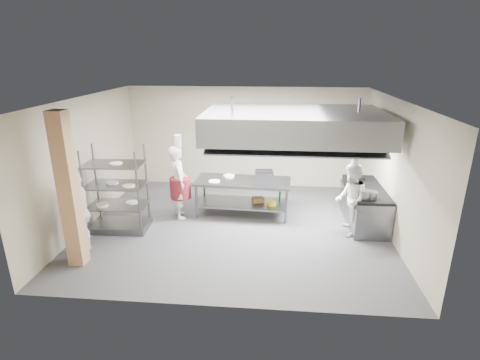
# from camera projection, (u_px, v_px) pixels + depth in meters

# --- Properties ---
(floor) EXTENTS (7.00, 7.00, 0.00)m
(floor) POSITION_uv_depth(u_px,v_px,m) (235.00, 226.00, 8.95)
(floor) COLOR #39393B
(floor) RESTS_ON ground
(ceiling) EXTENTS (7.00, 7.00, 0.00)m
(ceiling) POSITION_uv_depth(u_px,v_px,m) (235.00, 99.00, 7.97)
(ceiling) COLOR silver
(ceiling) RESTS_ON wall_back
(wall_back) EXTENTS (7.00, 0.00, 7.00)m
(wall_back) POSITION_uv_depth(u_px,v_px,m) (245.00, 138.00, 11.29)
(wall_back) COLOR tan
(wall_back) RESTS_ON ground
(wall_left) EXTENTS (0.00, 6.00, 6.00)m
(wall_left) POSITION_uv_depth(u_px,v_px,m) (87.00, 162.00, 8.76)
(wall_left) COLOR tan
(wall_left) RESTS_ON ground
(wall_right) EXTENTS (0.00, 6.00, 6.00)m
(wall_right) POSITION_uv_depth(u_px,v_px,m) (394.00, 170.00, 8.16)
(wall_right) COLOR tan
(wall_right) RESTS_ON ground
(column) EXTENTS (0.30, 0.30, 3.00)m
(column) POSITION_uv_depth(u_px,v_px,m) (69.00, 191.00, 6.92)
(column) COLOR tan
(column) RESTS_ON floor
(exhaust_hood) EXTENTS (4.00, 2.50, 0.60)m
(exhaust_hood) POSITION_uv_depth(u_px,v_px,m) (294.00, 124.00, 8.44)
(exhaust_hood) COLOR gray
(exhaust_hood) RESTS_ON ceiling
(hood_strip_a) EXTENTS (1.60, 0.12, 0.04)m
(hood_strip_a) POSITION_uv_depth(u_px,v_px,m) (254.00, 137.00, 8.62)
(hood_strip_a) COLOR white
(hood_strip_a) RESTS_ON exhaust_hood
(hood_strip_b) EXTENTS (1.60, 0.12, 0.04)m
(hood_strip_b) POSITION_uv_depth(u_px,v_px,m) (333.00, 139.00, 8.46)
(hood_strip_b) COLOR white
(hood_strip_b) RESTS_ON exhaust_hood
(wall_shelf) EXTENTS (1.50, 0.28, 0.04)m
(wall_shelf) POSITION_uv_depth(u_px,v_px,m) (306.00, 140.00, 10.98)
(wall_shelf) COLOR gray
(wall_shelf) RESTS_ON wall_back
(island) EXTENTS (2.41, 1.10, 0.91)m
(island) POSITION_uv_depth(u_px,v_px,m) (243.00, 197.00, 9.49)
(island) COLOR gray
(island) RESTS_ON floor
(island_worktop) EXTENTS (2.41, 1.10, 0.06)m
(island_worktop) POSITION_uv_depth(u_px,v_px,m) (243.00, 181.00, 9.35)
(island_worktop) COLOR gray
(island_worktop) RESTS_ON island
(island_undershelf) EXTENTS (2.22, 1.00, 0.04)m
(island_undershelf) POSITION_uv_depth(u_px,v_px,m) (243.00, 203.00, 9.54)
(island_undershelf) COLOR slate
(island_undershelf) RESTS_ON island
(pass_rack) EXTENTS (1.34, 0.81, 1.96)m
(pass_rack) POSITION_uv_depth(u_px,v_px,m) (117.00, 189.00, 8.50)
(pass_rack) COLOR gray
(pass_rack) RESTS_ON floor
(cooking_range) EXTENTS (0.80, 2.00, 0.84)m
(cooking_range) POSITION_uv_depth(u_px,v_px,m) (364.00, 206.00, 9.02)
(cooking_range) COLOR slate
(cooking_range) RESTS_ON floor
(range_top) EXTENTS (0.78, 1.96, 0.06)m
(range_top) POSITION_uv_depth(u_px,v_px,m) (366.00, 189.00, 8.87)
(range_top) COLOR black
(range_top) RESTS_ON cooking_range
(chef_head) EXTENTS (0.66, 0.79, 1.84)m
(chef_head) POSITION_uv_depth(u_px,v_px,m) (179.00, 182.00, 9.17)
(chef_head) COLOR silver
(chef_head) RESTS_ON floor
(chef_line) EXTENTS (0.69, 0.85, 1.65)m
(chef_line) POSITION_uv_depth(u_px,v_px,m) (350.00, 200.00, 8.33)
(chef_line) COLOR white
(chef_line) RESTS_ON floor
(chef_plating) EXTENTS (0.66, 1.10, 1.76)m
(chef_plating) POSITION_uv_depth(u_px,v_px,m) (79.00, 213.00, 7.52)
(chef_plating) COLOR white
(chef_plating) RESTS_ON floor
(griddle) EXTENTS (0.49, 0.40, 0.22)m
(griddle) POSITION_uv_depth(u_px,v_px,m) (264.00, 176.00, 9.33)
(griddle) COLOR slate
(griddle) RESTS_ON island_worktop
(wicker_basket) EXTENTS (0.33, 0.27, 0.13)m
(wicker_basket) POSITION_uv_depth(u_px,v_px,m) (258.00, 200.00, 9.52)
(wicker_basket) COLOR brown
(wicker_basket) RESTS_ON island_undershelf
(stockpot) EXTENTS (0.28, 0.28, 0.19)m
(stockpot) POSITION_uv_depth(u_px,v_px,m) (364.00, 194.00, 8.17)
(stockpot) COLOR slate
(stockpot) RESTS_ON range_top
(plate_stack) EXTENTS (0.28, 0.28, 0.05)m
(plate_stack) POSITION_uv_depth(u_px,v_px,m) (118.00, 204.00, 8.62)
(plate_stack) COLOR white
(plate_stack) RESTS_ON pass_rack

